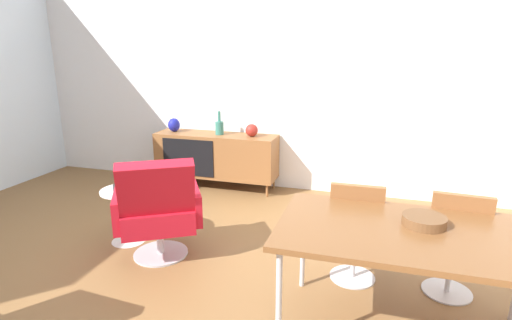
# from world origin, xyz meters

# --- Properties ---
(ground_plane) EXTENTS (8.32, 8.32, 0.00)m
(ground_plane) POSITION_xyz_m (0.00, 0.00, 0.00)
(ground_plane) COLOR brown
(wall_back) EXTENTS (6.80, 0.12, 2.80)m
(wall_back) POSITION_xyz_m (0.00, 2.60, 1.40)
(wall_back) COLOR white
(wall_back) RESTS_ON ground_plane
(sideboard) EXTENTS (1.60, 0.45, 0.72)m
(sideboard) POSITION_xyz_m (-0.49, 2.30, 0.44)
(sideboard) COLOR brown
(sideboard) RESTS_ON ground_plane
(vase_cobalt) EXTENTS (0.11, 0.11, 0.30)m
(vase_cobalt) POSITION_xyz_m (-0.43, 2.30, 0.82)
(vase_cobalt) COLOR #337266
(vase_cobalt) RESTS_ON sideboard
(vase_sculptural_dark) EXTENTS (0.16, 0.16, 0.16)m
(vase_sculptural_dark) POSITION_xyz_m (0.00, 2.30, 0.80)
(vase_sculptural_dark) COLOR maroon
(vase_sculptural_dark) RESTS_ON sideboard
(vase_ceramic_small) EXTENTS (0.16, 0.16, 0.18)m
(vase_ceramic_small) POSITION_xyz_m (-1.08, 2.30, 0.81)
(vase_ceramic_small) COLOR navy
(vase_ceramic_small) RESTS_ON sideboard
(dining_table) EXTENTS (1.60, 0.90, 0.74)m
(dining_table) POSITION_xyz_m (1.75, -0.08, 0.70)
(dining_table) COLOR brown
(dining_table) RESTS_ON ground_plane
(wooden_bowl_on_table) EXTENTS (0.26, 0.26, 0.06)m
(wooden_bowl_on_table) POSITION_xyz_m (1.82, 0.02, 0.77)
(wooden_bowl_on_table) COLOR brown
(wooden_bowl_on_table) RESTS_ON dining_table
(dining_chair_back_right) EXTENTS (0.43, 0.45, 0.86)m
(dining_chair_back_right) POSITION_xyz_m (2.10, 0.47, 0.47)
(dining_chair_back_right) COLOR brown
(dining_chair_back_right) RESTS_ON ground_plane
(dining_chair_back_left) EXTENTS (0.41, 0.43, 0.86)m
(dining_chair_back_left) POSITION_xyz_m (1.40, 0.47, 0.47)
(dining_chair_back_left) COLOR brown
(dining_chair_back_left) RESTS_ON ground_plane
(lounge_chair_red) EXTENTS (0.89, 0.88, 0.95)m
(lounge_chair_red) POSITION_xyz_m (-0.24, 0.37, 0.47)
(lounge_chair_red) COLOR red
(lounge_chair_red) RESTS_ON ground_plane
(side_table_round) EXTENTS (0.44, 0.44, 0.52)m
(side_table_round) POSITION_xyz_m (-0.71, 0.58, 0.32)
(side_table_round) COLOR white
(side_table_round) RESTS_ON ground_plane
(fruit_bowl) EXTENTS (0.20, 0.20, 0.11)m
(fruit_bowl) POSITION_xyz_m (-0.71, 0.58, 0.56)
(fruit_bowl) COLOR #262628
(fruit_bowl) RESTS_ON side_table_round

